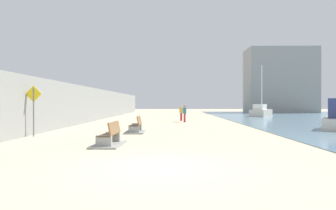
% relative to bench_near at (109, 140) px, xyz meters
% --- Properties ---
extents(ground_plane, '(120.00, 120.00, 0.00)m').
position_rel_bench_near_xyz_m(ground_plane, '(2.18, 13.98, -0.23)').
color(ground_plane, '#C6B793').
extents(seawall, '(0.80, 64.00, 3.17)m').
position_rel_bench_near_xyz_m(seawall, '(-5.32, 13.98, 1.35)').
color(seawall, gray).
rests_on(seawall, ground).
extents(bench_near, '(1.19, 2.15, 0.98)m').
position_rel_bench_near_xyz_m(bench_near, '(0.00, 0.00, 0.00)').
color(bench_near, gray).
rests_on(bench_near, ground).
extents(bench_far, '(1.13, 2.12, 0.98)m').
position_rel_bench_near_xyz_m(bench_far, '(0.40, 5.29, 0.00)').
color(bench_far, gray).
rests_on(bench_far, ground).
extents(person_walking, '(0.30, 0.49, 1.55)m').
position_rel_bench_near_xyz_m(person_walking, '(3.63, 14.73, 0.65)').
color(person_walking, '#B22D33').
rests_on(person_walking, ground).
extents(person_standing, '(0.38, 0.42, 1.53)m').
position_rel_bench_near_xyz_m(person_standing, '(3.38, 16.84, 0.64)').
color(person_standing, '#B22D33').
rests_on(person_standing, ground).
extents(boat_far_right, '(4.15, 5.48, 6.66)m').
position_rel_bench_near_xyz_m(boat_far_right, '(14.01, 26.44, 0.42)').
color(boat_far_right, beige).
rests_on(boat_far_right, water_bay).
extents(pedestrian_sign, '(0.85, 0.08, 2.63)m').
position_rel_bench_near_xyz_m(pedestrian_sign, '(-4.58, 3.07, 1.40)').
color(pedestrian_sign, slate).
rests_on(pedestrian_sign, ground).
extents(harbor_building, '(12.00, 6.00, 11.60)m').
position_rel_bench_near_xyz_m(harbor_building, '(22.02, 41.98, 5.57)').
color(harbor_building, gray).
rests_on(harbor_building, ground).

